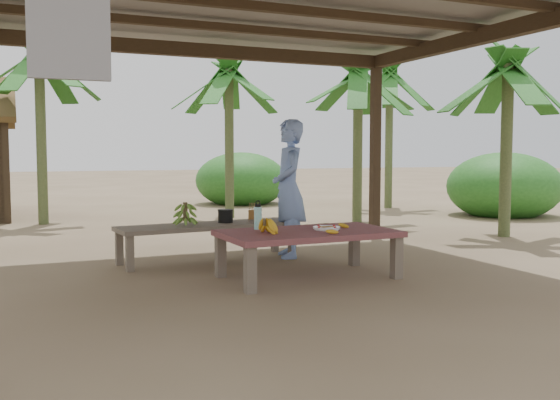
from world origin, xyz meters
name	(u,v)px	position (x,y,z in m)	size (l,w,h in m)	color
ground	(264,277)	(0.00, 0.00, 0.00)	(80.00, 80.00, 0.00)	brown
pavilion	(262,9)	(-0.01, -0.01, 2.78)	(6.60, 5.60, 2.95)	black
work_table	(308,237)	(0.41, -0.23, 0.43)	(1.82, 1.04, 0.50)	brown
bench	(209,228)	(-0.24, 1.18, 0.39)	(2.25, 0.80, 0.45)	brown
ripe_banana_bunch	(265,226)	(-0.10, -0.27, 0.58)	(0.27, 0.23, 0.16)	gold
plate	(327,228)	(0.61, -0.25, 0.52)	(0.29, 0.29, 0.04)	white
loose_banana_front	(332,232)	(0.51, -0.56, 0.52)	(0.04, 0.15, 0.04)	gold
loose_banana_side	(344,226)	(0.87, -0.15, 0.52)	(0.04, 0.14, 0.04)	gold
water_flask	(258,217)	(-0.03, 0.07, 0.63)	(0.08, 0.08, 0.31)	#42CEC6
green_banana_stalk	(185,213)	(-0.54, 1.16, 0.59)	(0.25, 0.25, 0.29)	#598C2D
cooking_pot	(225,216)	(-0.01, 1.25, 0.53)	(0.18, 0.18, 0.16)	black
skewer_rack	(254,212)	(0.35, 1.19, 0.57)	(0.18, 0.08, 0.24)	#A57F47
woman	(289,189)	(0.76, 1.05, 0.86)	(0.63, 0.41, 1.73)	#6A85C8
banana_plant_ne	(358,87)	(3.55, 4.11, 2.53)	(1.80, 1.80, 3.01)	#596638
banana_plant_n	(229,84)	(1.61, 5.84, 2.67)	(1.80, 1.80, 3.16)	#596638
banana_plant_nw	(39,69)	(-1.90, 6.12, 2.82)	(1.80, 1.80, 3.32)	#596638
banana_plant_e	(508,83)	(4.64, 1.45, 2.39)	(1.80, 1.80, 2.87)	#596638
banana_plant_far	(390,86)	(5.79, 6.48, 2.87)	(1.80, 1.80, 3.36)	#596638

